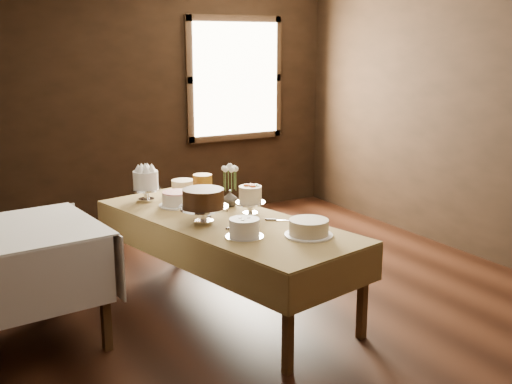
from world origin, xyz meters
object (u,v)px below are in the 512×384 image
Objects in this scene: cake_flowers at (250,202)px; cake_lattice at (177,200)px; display_table at (224,226)px; cake_cream at (309,228)px; cake_caramel at (203,190)px; cake_speckled at (183,187)px; cake_server_d at (225,206)px; cake_meringue at (146,187)px; flower_vase at (230,198)px; cake_server_c at (201,212)px; cake_swirl at (244,229)px; side_table at (22,243)px; cake_chocolate at (203,207)px; cake_server_a at (245,225)px; cake_server_b at (287,220)px.

cake_lattice is at bearing 127.02° from cake_flowers.
cake_lattice reaches higher than display_table.
cake_caramel is at bearing 100.87° from cake_cream.
cake_server_d is at bearing -78.25° from cake_speckled.
cake_meringue is 0.88× the size of cake_lattice.
flower_vase reaches higher than display_table.
cake_server_c reaches higher than display_table.
cake_swirl is 0.87× the size of cake_cream.
cake_flowers reaches higher than cake_speckled.
side_table is at bearing 156.09° from cake_cream.
display_table is 18.20× the size of flower_vase.
cake_cream is (0.49, -0.67, -0.07)m from cake_chocolate.
cake_caramel is 1.04× the size of cake_server_c.
cake_caramel is at bearing 46.46° from cake_server_d.
flower_vase is (0.31, 0.80, 0.00)m from cake_swirl.
cake_chocolate reaches higher than cake_server_c.
cake_speckled is at bearing 85.29° from cake_server_a.
cake_server_a is at bearing -77.63° from display_table.
cake_swirl reaches higher than flower_vase.
display_table is at bearing -164.36° from cake_server_c.
cake_flowers is at bearing -3.40° from side_table.
cake_cream reaches higher than cake_lattice.
display_table is at bearing 179.97° from cake_server_b.
side_table is at bearing 162.48° from cake_server_a.
cake_server_d is (1.63, 0.22, -0.01)m from side_table.
cake_flowers is at bearing -52.98° from cake_lattice.
cake_flowers is at bearing -78.92° from cake_speckled.
cake_meringue reaches higher than side_table.
cake_cream is at bearing -67.28° from cake_meringue.
side_table is at bearing -151.95° from cake_speckled.
cake_server_b is at bearing 79.41° from cake_cream.
display_table is 0.92m from cake_speckled.
display_table is at bearing -98.39° from cake_caramel.
cake_caramel is 1.04× the size of cake_server_a.
cake_caramel reaches higher than cake_server_c.
cake_cream is at bearing -80.77° from cake_speckled.
cake_meringue is 0.84× the size of cake_cream.
cake_server_a reaches higher than display_table.
cake_meringue is at bearing 117.25° from cake_lattice.
cake_swirl is 1.23× the size of cake_server_d.
cake_chocolate is (-0.23, -0.92, 0.06)m from cake_speckled.
cake_swirl is (-0.15, -1.40, 0.01)m from cake_speckled.
side_table is 3.83× the size of cake_speckled.
cake_caramel is 0.80m from cake_server_a.
cake_meringue is 0.34m from cake_lattice.
cake_lattice is at bearing 111.55° from cake_cream.
cake_chocolate reaches higher than display_table.
cake_chocolate is (-0.17, -0.01, 0.17)m from display_table.
cake_lattice is 0.44m from flower_vase.
cake_caramel reaches higher than flower_vase.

